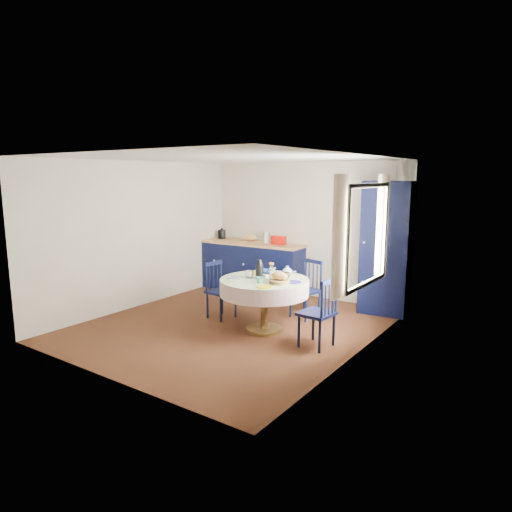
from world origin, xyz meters
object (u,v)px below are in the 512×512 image
Objects in this scene: chair_right at (319,312)px; mug_c at (286,275)px; mug_a at (250,274)px; cobalt_bowl at (266,272)px; dining_table at (265,287)px; chair_left at (220,290)px; chair_far at (307,289)px; pantry_cabinet at (387,248)px; mug_b at (259,280)px; kitchen_counter at (252,266)px; mug_d at (272,271)px.

mug_c is at bearing -109.53° from chair_right.
cobalt_bowl is (0.05, 0.36, -0.02)m from mug_a.
dining_table reaches higher than chair_left.
dining_table reaches higher than mug_c.
chair_far is 7.04× the size of mug_a.
pantry_cabinet is 2.42m from mug_b.
cobalt_bowl is at bearing -51.84° from kitchen_counter.
chair_right is 10.61× the size of mug_d.
cobalt_bowl is at bearing 166.08° from mug_c.
dining_table is at bearing 107.68° from mug_b.
mug_a is (0.72, -0.18, 0.38)m from chair_left.
mug_d is (0.13, 0.41, -0.01)m from mug_a.
kitchen_counter is 1.84m from chair_left.
kitchen_counter is 2.47m from mug_c.
kitchen_counter is at bearing 136.89° from mug_c.
chair_left is 10.03× the size of mug_d.
kitchen_counter is 22.60× the size of mug_b.
mug_b is (-0.10, -1.20, 0.36)m from chair_far.
kitchen_counter is 18.69× the size of mug_c.
pantry_cabinet is 18.44× the size of mug_c.
pantry_cabinet is at bearing -179.21° from chair_right.
pantry_cabinet reaches higher than dining_table.
kitchen_counter reaches higher than chair_far.
kitchen_counter is 2.44m from dining_table.
mug_a is at bearing -151.19° from mug_c.
mug_a is at bearing -97.76° from chair_left.
mug_d is (-0.19, 0.62, -0.00)m from mug_b.
chair_far is 10.34× the size of mug_d.
mug_c is (1.19, 0.07, 0.37)m from chair_left.
chair_far is 0.80m from cobalt_bowl.
pantry_cabinet reaches higher than chair_left.
kitchen_counter reaches higher than dining_table.
mug_b is at bearing -72.32° from dining_table.
kitchen_counter is 2.31× the size of chair_right.
chair_far is 0.82m from mug_c.
pantry_cabinet is 2.80m from chair_left.
chair_far is 0.97× the size of chair_right.
pantry_cabinet is at bearing 62.82° from mug_c.
dining_table reaches higher than mug_a.
kitchen_counter is 2.37× the size of chair_far.
mug_b is 0.49m from mug_c.
mug_c is at bearing 72.03° from mug_b.
mug_b is at bearing -104.13° from chair_left.
pantry_cabinet reaches higher than mug_b.
chair_left is 1.40m from chair_far.
chair_far is 3.98× the size of cobalt_bowl.
chair_right is at bearing -7.53° from dining_table.
pantry_cabinet is 2.28× the size of chair_right.
chair_far is at bearing 85.22° from mug_b.
kitchen_counter is at bearing 25.28° from chair_left.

